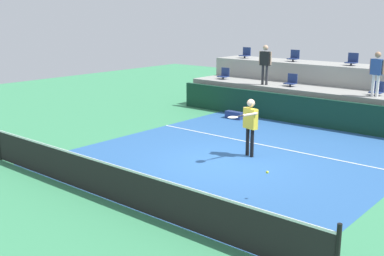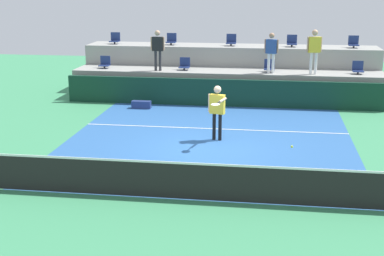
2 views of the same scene
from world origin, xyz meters
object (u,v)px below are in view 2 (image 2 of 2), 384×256
object	(u,v)px
stadium_chair_upper_left	(171,40)
tennis_ball	(292,147)
spectator_in_grey	(271,49)
stadium_chair_upper_center	(231,41)
stadium_chair_lower_right	(269,67)
stadium_chair_upper_far_left	(115,39)
stadium_chair_lower_left	(185,65)
stadium_chair_upper_right	(292,42)
spectator_leaning_on_rail	(314,47)
stadium_chair_lower_far_left	(105,63)
equipment_bag	(141,105)
stadium_chair_upper_far_right	(354,43)
tennis_player	(217,107)
spectator_in_white	(158,46)
stadium_chair_lower_far_right	(358,69)

from	to	relation	value
stadium_chair_upper_left	tennis_ball	distance (m)	11.98
spectator_in_grey	stadium_chair_upper_center	bearing A→B (deg)	129.48
stadium_chair_lower_right	stadium_chair_upper_far_left	bearing A→B (deg)	165.80
stadium_chair_lower_left	stadium_chair_upper_right	size ratio (longest dim) A/B	1.00
stadium_chair_lower_left	spectator_leaning_on_rail	bearing A→B (deg)	-4.12
stadium_chair_lower_far_left	equipment_bag	world-z (taller)	stadium_chair_lower_far_left
stadium_chair_lower_right	tennis_ball	bearing A→B (deg)	-85.43
stadium_chair_upper_far_right	tennis_ball	size ratio (longest dim) A/B	7.65
stadium_chair_lower_right	tennis_player	size ratio (longest dim) A/B	0.30
spectator_in_grey	stadium_chair_upper_far_left	bearing A→B (deg)	163.05
stadium_chair_upper_left	stadium_chair_upper_far_left	bearing A→B (deg)	180.00
stadium_chair_upper_far_right	equipment_bag	xyz separation A→B (m)	(-8.56, -3.91, -2.16)
stadium_chair_upper_right	tennis_player	world-z (taller)	stadium_chair_upper_right
stadium_chair_lower_left	spectator_in_grey	xyz separation A→B (m)	(3.63, -0.38, 0.77)
stadium_chair_lower_left	spectator_in_grey	size ratio (longest dim) A/B	0.32
tennis_ball	equipment_bag	bearing A→B (deg)	130.07
stadium_chair_upper_left	spectator_in_grey	world-z (taller)	spectator_in_grey
stadium_chair_upper_far_right	tennis_player	size ratio (longest dim) A/B	0.30
stadium_chair_lower_left	equipment_bag	distance (m)	2.86
stadium_chair_upper_left	spectator_in_white	xyz separation A→B (m)	(-0.18, -2.18, -0.05)
stadium_chair_lower_far_left	spectator_leaning_on_rail	distance (m)	8.89
stadium_chair_lower_far_right	stadium_chair_upper_far_right	xyz separation A→B (m)	(0.00, 1.80, 0.85)
stadium_chair_upper_left	spectator_leaning_on_rail	xyz separation A→B (m)	(6.22, -2.18, 0.03)
tennis_player	spectator_in_white	xyz separation A→B (m)	(-3.10, 5.82, 1.18)
spectator_in_white	spectator_leaning_on_rail	bearing A→B (deg)	0.00
stadium_chair_lower_far_left	stadium_chair_upper_far_left	size ratio (longest dim) A/B	1.00
stadium_chair_upper_left	tennis_player	bearing A→B (deg)	-69.96
tennis_ball	spectator_in_white	bearing A→B (deg)	122.23
stadium_chair_lower_left	tennis_player	distance (m)	6.54
stadium_chair_lower_far_left	stadium_chair_lower_right	distance (m)	7.08
stadium_chair_upper_left	stadium_chair_upper_center	world-z (taller)	same
stadium_chair_lower_right	tennis_ball	xyz separation A→B (m)	(0.71, -8.88, -0.77)
stadium_chair_upper_left	stadium_chair_lower_right	bearing A→B (deg)	-21.94
stadium_chair_upper_center	stadium_chair_upper_far_left	bearing A→B (deg)	180.00
stadium_chair_upper_far_left	equipment_bag	distance (m)	4.95
stadium_chair_lower_right	stadium_chair_upper_right	size ratio (longest dim) A/B	1.00
stadium_chair_lower_far_right	stadium_chair_upper_far_right	distance (m)	1.99
stadium_chair_upper_left	stadium_chair_lower_left	bearing A→B (deg)	-63.57
spectator_leaning_on_rail	equipment_bag	distance (m)	7.30
stadium_chair_lower_right	stadium_chair_upper_center	size ratio (longest dim) A/B	1.00
spectator_in_grey	spectator_leaning_on_rail	world-z (taller)	spectator_leaning_on_rail
tennis_player	stadium_chair_lower_far_left	bearing A→B (deg)	131.71
stadium_chair_upper_far_left	spectator_in_white	size ratio (longest dim) A/B	0.31
stadium_chair_lower_left	equipment_bag	bearing A→B (deg)	-123.75
tennis_player	tennis_ball	world-z (taller)	tennis_player
tennis_ball	equipment_bag	distance (m)	8.86
stadium_chair_lower_far_left	tennis_player	xyz separation A→B (m)	(5.53, -6.21, -0.38)
stadium_chair_upper_left	spectator_in_grey	distance (m)	5.02
spectator_in_grey	stadium_chair_lower_far_left	bearing A→B (deg)	176.92
stadium_chair_upper_left	spectator_in_grey	bearing A→B (deg)	-25.77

